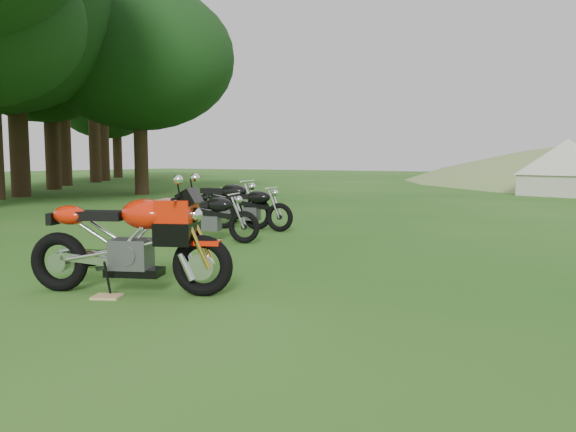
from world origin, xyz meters
The scene contains 9 objects.
ground centered at (0.00, 0.00, 0.00)m, with size 120.00×120.00×0.00m, color #1A5111.
treeline centered at (-20.00, 15.00, 0.00)m, with size 28.00×32.00×14.00m, color black, non-canonical shape.
sport_motorcycle centered at (-1.17, -1.25, 0.64)m, with size 2.15×0.54×1.29m, color red, non-canonical shape.
plywood_board centered at (-1.22, -1.52, 0.01)m, with size 0.29×0.23×0.02m, color tan.
vintage_moto_a centered at (-2.88, 2.12, 0.46)m, with size 1.74×0.40×0.92m, color black, non-canonical shape.
vintage_moto_b centered at (-3.89, 3.80, 0.54)m, with size 2.06×0.48×1.08m, color black, non-canonical shape.
vintage_moto_c centered at (-3.24, 3.81, 0.47)m, with size 1.79×0.42×0.94m, color black, non-canonical shape.
vintage_moto_d centered at (-4.95, 4.84, 0.43)m, with size 1.64×0.38×0.86m, color black, non-canonical shape.
tent_left centered at (0.92, 19.35, 1.19)m, with size 2.75×2.75×2.38m, color beige, non-canonical shape.
Camera 1 is at (3.42, -5.36, 1.44)m, focal length 35.00 mm.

